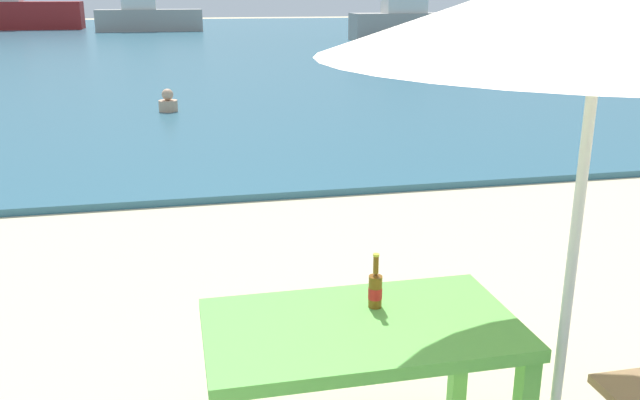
{
  "coord_description": "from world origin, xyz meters",
  "views": [
    {
      "loc": [
        -1.4,
        -1.97,
        2.17
      ],
      "look_at": [
        -0.32,
        3.0,
        0.6
      ],
      "focal_mm": 37.9,
      "sensor_mm": 36.0,
      "label": 1
    }
  ],
  "objects_px": {
    "picnic_table_green": "(361,344)",
    "patio_umbrella": "(602,7)",
    "boat_ferry": "(148,17)",
    "boat_fishing_trawler": "(11,12)",
    "swimmer_person": "(168,103)",
    "boat_tanker": "(413,23)",
    "beer_bottle_amber": "(375,288)"
  },
  "relations": [
    {
      "from": "picnic_table_green",
      "to": "boat_fishing_trawler",
      "type": "height_order",
      "value": "boat_fishing_trawler"
    },
    {
      "from": "swimmer_person",
      "to": "boat_ferry",
      "type": "relative_size",
      "value": 0.07
    },
    {
      "from": "picnic_table_green",
      "to": "boat_tanker",
      "type": "height_order",
      "value": "boat_tanker"
    },
    {
      "from": "beer_bottle_amber",
      "to": "boat_tanker",
      "type": "distance_m",
      "value": 28.79
    },
    {
      "from": "beer_bottle_amber",
      "to": "boat_tanker",
      "type": "bearing_deg",
      "value": 69.92
    },
    {
      "from": "swimmer_person",
      "to": "boat_ferry",
      "type": "height_order",
      "value": "boat_ferry"
    },
    {
      "from": "boat_ferry",
      "to": "beer_bottle_amber",
      "type": "bearing_deg",
      "value": -86.93
    },
    {
      "from": "patio_umbrella",
      "to": "boat_fishing_trawler",
      "type": "height_order",
      "value": "boat_fishing_trawler"
    },
    {
      "from": "boat_tanker",
      "to": "boat_fishing_trawler",
      "type": "bearing_deg",
      "value": 145.86
    },
    {
      "from": "beer_bottle_amber",
      "to": "patio_umbrella",
      "type": "relative_size",
      "value": 0.12
    },
    {
      "from": "swimmer_person",
      "to": "boat_fishing_trawler",
      "type": "height_order",
      "value": "boat_fishing_trawler"
    },
    {
      "from": "patio_umbrella",
      "to": "picnic_table_green",
      "type": "bearing_deg",
      "value": 155.98
    },
    {
      "from": "beer_bottle_amber",
      "to": "patio_umbrella",
      "type": "height_order",
      "value": "patio_umbrella"
    },
    {
      "from": "boat_ferry",
      "to": "boat_fishing_trawler",
      "type": "xyz_separation_m",
      "value": [
        -7.71,
        3.52,
        0.25
      ]
    },
    {
      "from": "boat_ferry",
      "to": "boat_tanker",
      "type": "bearing_deg",
      "value": -39.42
    },
    {
      "from": "boat_fishing_trawler",
      "to": "swimmer_person",
      "type": "bearing_deg",
      "value": -74.05
    },
    {
      "from": "swimmer_person",
      "to": "boat_tanker",
      "type": "distance_m",
      "value": 20.36
    },
    {
      "from": "beer_bottle_amber",
      "to": "swimmer_person",
      "type": "xyz_separation_m",
      "value": [
        -0.97,
        9.83,
        -0.61
      ]
    },
    {
      "from": "beer_bottle_amber",
      "to": "boat_tanker",
      "type": "height_order",
      "value": "boat_tanker"
    },
    {
      "from": "picnic_table_green",
      "to": "beer_bottle_amber",
      "type": "xyz_separation_m",
      "value": [
        0.1,
        0.14,
        0.2
      ]
    },
    {
      "from": "beer_bottle_amber",
      "to": "swimmer_person",
      "type": "height_order",
      "value": "beer_bottle_amber"
    },
    {
      "from": "patio_umbrella",
      "to": "swimmer_person",
      "type": "bearing_deg",
      "value": 99.07
    },
    {
      "from": "picnic_table_green",
      "to": "patio_umbrella",
      "type": "height_order",
      "value": "patio_umbrella"
    },
    {
      "from": "picnic_table_green",
      "to": "swimmer_person",
      "type": "height_order",
      "value": "picnic_table_green"
    },
    {
      "from": "boat_fishing_trawler",
      "to": "boat_tanker",
      "type": "bearing_deg",
      "value": -34.14
    },
    {
      "from": "boat_ferry",
      "to": "patio_umbrella",
      "type": "bearing_deg",
      "value": -85.94
    },
    {
      "from": "beer_bottle_amber",
      "to": "boat_fishing_trawler",
      "type": "xyz_separation_m",
      "value": [
        -9.68,
        40.31,
        0.22
      ]
    },
    {
      "from": "swimmer_person",
      "to": "boat_fishing_trawler",
      "type": "bearing_deg",
      "value": 105.95
    },
    {
      "from": "picnic_table_green",
      "to": "swimmer_person",
      "type": "bearing_deg",
      "value": 94.96
    },
    {
      "from": "boat_tanker",
      "to": "picnic_table_green",
      "type": "bearing_deg",
      "value": -110.18
    },
    {
      "from": "beer_bottle_amber",
      "to": "picnic_table_green",
      "type": "bearing_deg",
      "value": -126.39
    },
    {
      "from": "swimmer_person",
      "to": "boat_ferry",
      "type": "distance_m",
      "value": 26.99
    }
  ]
}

